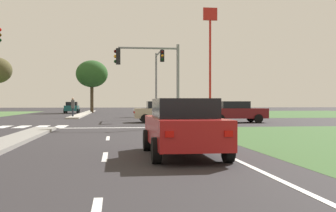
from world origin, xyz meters
TOP-DOWN VIEW (x-y plane):
  - ground_plane at (0.00, 30.00)m, footprint 200.00×200.00m
  - grass_verge_far_right at (25.50, 54.50)m, footprint 35.00×35.00m
  - median_island_far at (0.00, 55.00)m, footprint 1.20×36.00m
  - lane_dash_second at (3.50, 9.71)m, footprint 0.14×2.00m
  - lane_dash_third at (3.50, 15.71)m, footprint 0.14×2.00m
  - edge_line_right at (6.85, 12.00)m, footprint 0.14×24.00m
  - stop_bar_near at (3.80, 23.00)m, footprint 6.40×0.50m
  - crosswalk_bar_fourth at (-2.95, 24.80)m, footprint 0.70×2.80m
  - crosswalk_bar_fifth at (-1.80, 24.80)m, footprint 0.70×2.80m
  - crosswalk_bar_sixth at (-0.65, 24.80)m, footprint 0.70×2.80m
  - crosswalk_bar_seventh at (0.50, 24.80)m, footprint 0.70×2.80m
  - car_beige_near at (7.29, 29.71)m, footprint 4.15×2.02m
  - car_teal_second at (-2.16, 59.35)m, footprint 1.99×4.21m
  - car_red_third at (5.64, 9.65)m, footprint 2.00×4.45m
  - car_maroon_fifth at (12.76, 28.68)m, footprint 4.51×1.96m
  - traffic_signal_far_right at (7.60, 34.78)m, footprint 0.32×5.18m
  - traffic_signal_near_right at (6.12, 23.40)m, footprint 3.95×0.32m
  - pedestrian_at_median at (-0.23, 40.23)m, footprint 0.34×0.34m
  - fastfood_pole_sign at (15.99, 51.01)m, footprint 1.80×0.40m
  - treeline_fourth at (0.56, 61.03)m, footprint 4.65×4.65m

SIDE VIEW (x-z plane):
  - ground_plane at x=0.00m, z-range 0.00..0.00m
  - grass_verge_far_right at x=25.50m, z-range 0.00..0.01m
  - lane_dash_second at x=3.50m, z-range 0.00..0.01m
  - lane_dash_third at x=3.50m, z-range 0.00..0.01m
  - edge_line_right at x=6.85m, z-range 0.00..0.01m
  - stop_bar_near at x=3.80m, z-range 0.00..0.01m
  - crosswalk_bar_fourth at x=-2.95m, z-range 0.00..0.01m
  - crosswalk_bar_fifth at x=-1.80m, z-range 0.00..0.01m
  - crosswalk_bar_sixth at x=-0.65m, z-range 0.00..0.01m
  - crosswalk_bar_seventh at x=0.50m, z-range 0.00..0.01m
  - median_island_far at x=0.00m, z-range 0.00..0.14m
  - car_beige_near at x=7.29m, z-range 0.01..1.59m
  - car_maroon_fifth at x=12.76m, z-range 0.02..1.59m
  - car_red_third at x=5.64m, z-range 0.02..1.60m
  - car_teal_second at x=-2.16m, z-range 0.01..1.62m
  - pedestrian_at_median at x=-0.23m, z-range 0.34..2.17m
  - traffic_signal_near_right at x=6.12m, z-range 0.93..5.93m
  - traffic_signal_far_right at x=7.60m, z-range 1.15..7.16m
  - treeline_fourth at x=0.56m, z-range 1.83..9.54m
  - fastfood_pole_sign at x=15.99m, z-range 2.96..16.57m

